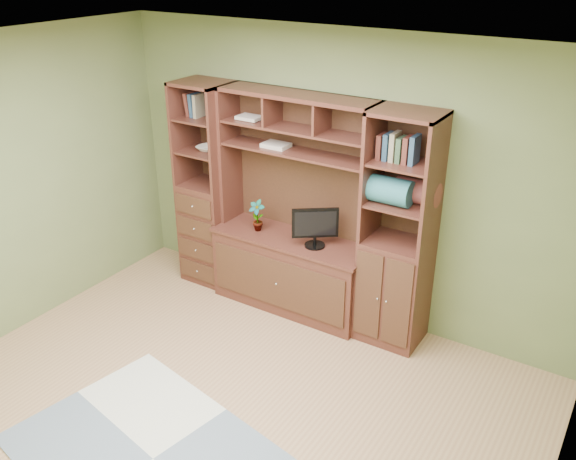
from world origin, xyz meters
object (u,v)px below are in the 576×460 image
Objects in this scene: center_hutch at (291,208)px; left_tower at (208,186)px; monitor at (315,221)px; right_tower at (398,233)px.

center_hutch and left_tower have the same top height.
center_hutch reaches higher than monitor.
right_tower is (2.02, 0.00, 0.00)m from left_tower.
monitor is at bearing -174.29° from right_tower.
right_tower is 4.04× the size of monitor.
center_hutch and right_tower have the same top height.
left_tower reaches higher than monitor.
left_tower is 1.28m from monitor.
center_hutch is at bearing -2.29° from left_tower.
left_tower is (-1.00, 0.04, 0.00)m from center_hutch.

